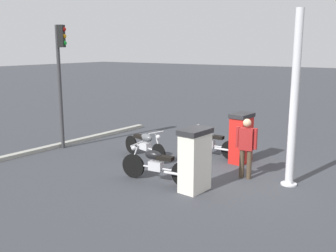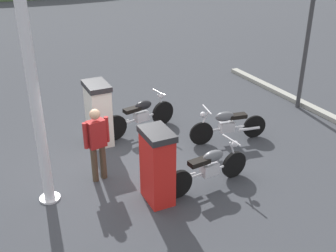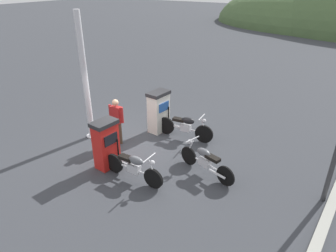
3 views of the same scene
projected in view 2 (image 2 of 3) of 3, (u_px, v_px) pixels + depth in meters
ground_plane at (122, 169)px, 9.15m from camera, size 120.00×120.00×0.00m
fuel_pump_near at (157, 166)px, 7.79m from camera, size 0.60×0.80×1.51m
fuel_pump_far at (99, 113)px, 9.93m from camera, size 0.63×0.88×1.54m
motorcycle_near_pump at (209, 167)px, 8.36m from camera, size 1.98×0.56×0.93m
motorcycle_far_pump at (141, 115)px, 10.59m from camera, size 2.12×0.56×0.96m
motorcycle_extra at (227, 124)px, 10.11m from camera, size 1.94×0.79×0.93m
attendant_person at (97, 141)px, 8.37m from camera, size 0.58×0.23×1.61m
roadside_traffic_light at (311, 11)px, 10.93m from camera, size 0.39×0.31×4.14m
canopy_support_pole at (35, 101)px, 7.22m from camera, size 0.40×0.40×4.33m
road_edge_kerb at (312, 108)px, 12.00m from camera, size 0.86×7.80×0.12m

